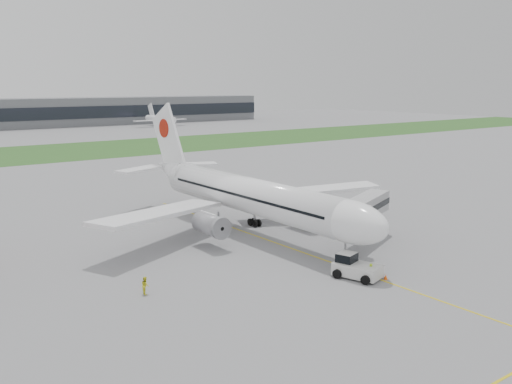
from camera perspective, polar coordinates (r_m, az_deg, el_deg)
ground at (r=78.47m, az=1.02°, el=-4.77°), size 600.00×600.00×0.00m
apron_markings at (r=74.74m, az=3.37°, el=-5.59°), size 70.00×70.00×0.04m
grass_strip at (r=186.83m, az=-22.16°, el=3.52°), size 600.00×50.00×0.02m
airliner at (r=80.98m, az=-1.08°, el=-0.17°), size 48.13×53.95×17.88m
pushback_tug at (r=64.27m, az=9.83°, el=-7.36°), size 4.59×5.69×2.60m
jet_bridge at (r=76.60m, az=10.67°, el=-1.72°), size 13.15×8.70×6.36m
safety_cone_left at (r=64.95m, az=10.85°, el=-8.09°), size 0.36×0.36×0.49m
safety_cone_right at (r=64.38m, az=12.85°, el=-8.29°), size 0.43×0.43×0.60m
ground_crew_near at (r=63.59m, az=11.35°, el=-7.84°), size 0.76×0.55×1.91m
ground_crew_far at (r=59.60m, az=-11.02°, el=-9.15°), size 0.86×1.01×1.85m
distant_aircraft_right at (r=290.96m, az=-9.51°, el=6.48°), size 29.86×26.66×10.95m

